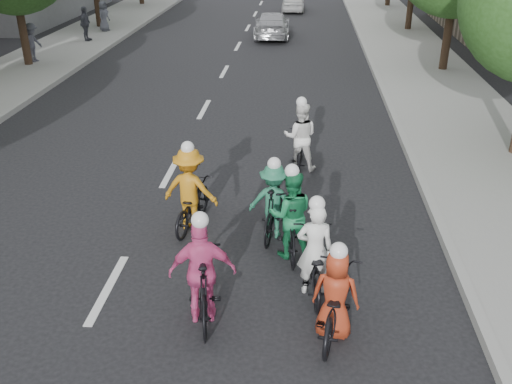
# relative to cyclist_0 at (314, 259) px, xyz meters

# --- Properties ---
(ground) EXTENTS (120.00, 120.00, 0.00)m
(ground) POSITION_rel_cyclist_0_xyz_m (-3.48, -0.30, -0.59)
(ground) COLOR black
(ground) RESTS_ON ground
(curb_left) EXTENTS (0.18, 80.00, 0.18)m
(curb_left) POSITION_rel_cyclist_0_xyz_m (-9.53, 9.70, -0.50)
(curb_left) COLOR #999993
(curb_left) RESTS_ON ground
(sidewalk_right) EXTENTS (4.00, 80.00, 0.15)m
(sidewalk_right) POSITION_rel_cyclist_0_xyz_m (4.52, 9.70, -0.51)
(sidewalk_right) COLOR gray
(sidewalk_right) RESTS_ON ground
(curb_right) EXTENTS (0.18, 80.00, 0.18)m
(curb_right) POSITION_rel_cyclist_0_xyz_m (2.57, 9.70, -0.50)
(curb_right) COLOR #999993
(curb_right) RESTS_ON ground
(cyclist_0) EXTENTS (0.79, 1.92, 1.79)m
(cyclist_0) POSITION_rel_cyclist_0_xyz_m (0.00, 0.00, 0.00)
(cyclist_0) COLOR black
(cyclist_0) RESTS_ON ground
(cyclist_1) EXTENTS (1.21, 1.87, 1.87)m
(cyclist_1) POSITION_rel_cyclist_0_xyz_m (-2.44, 1.97, 0.10)
(cyclist_1) COLOR black
(cyclist_1) RESTS_ON ground
(cyclist_2) EXTENTS (1.00, 1.96, 1.60)m
(cyclist_2) POSITION_rel_cyclist_0_xyz_m (0.30, -1.07, -0.02)
(cyclist_2) COLOR black
(cyclist_2) RESTS_ON ground
(cyclist_3) EXTENTS (1.05, 1.87, 1.67)m
(cyclist_3) POSITION_rel_cyclist_0_xyz_m (-0.77, 1.79, 0.07)
(cyclist_3) COLOR black
(cyclist_3) RESTS_ON ground
(cyclist_4) EXTENTS (0.88, 1.88, 1.84)m
(cyclist_4) POSITION_rel_cyclist_0_xyz_m (-0.42, 1.11, 0.11)
(cyclist_4) COLOR black
(cyclist_4) RESTS_ON ground
(cyclist_5) EXTENTS (1.08, 1.95, 1.90)m
(cyclist_5) POSITION_rel_cyclist_0_xyz_m (-1.70, -0.88, 0.12)
(cyclist_5) COLOR black
(cyclist_5) RESTS_ON ground
(cyclist_6) EXTENTS (0.85, 1.70, 1.86)m
(cyclist_6) POSITION_rel_cyclist_0_xyz_m (-0.30, 5.14, 0.08)
(cyclist_6) COLOR black
(cyclist_6) RESTS_ON ground
(follow_car_lead) EXTENTS (1.88, 4.39, 1.26)m
(follow_car_lead) POSITION_rel_cyclist_0_xyz_m (-1.97, 22.04, 0.05)
(follow_car_lead) COLOR #AEAEB3
(follow_car_lead) RESTS_ON ground
(follow_car_trail) EXTENTS (1.47, 3.59, 1.22)m
(follow_car_trail) POSITION_rel_cyclist_0_xyz_m (-1.09, 31.03, 0.03)
(follow_car_trail) COLOR silver
(follow_car_trail) RESTS_ON ground
(spectator_0) EXTENTS (0.77, 1.12, 1.59)m
(spectator_0) POSITION_rel_cyclist_0_xyz_m (-11.59, 15.16, 0.36)
(spectator_0) COLOR #4A4A56
(spectator_0) RESTS_ON sidewalk_left
(spectator_1) EXTENTS (0.46, 0.98, 1.62)m
(spectator_1) POSITION_rel_cyclist_0_xyz_m (-10.95, 19.66, 0.38)
(spectator_1) COLOR #4E505B
(spectator_1) RESTS_ON sidewalk_left
(spectator_2) EXTENTS (0.67, 0.85, 1.54)m
(spectator_2) POSITION_rel_cyclist_0_xyz_m (-10.91, 22.32, 0.34)
(spectator_2) COLOR #535561
(spectator_2) RESTS_ON sidewalk_left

